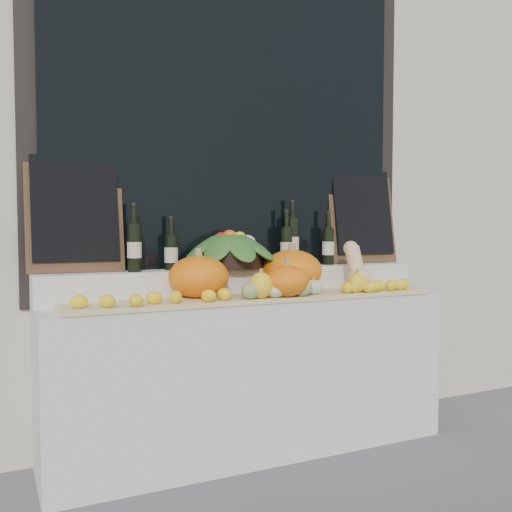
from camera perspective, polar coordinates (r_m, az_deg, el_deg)
storefront_facade at (r=4.00m, az=-5.11°, el=16.91°), size 7.00×0.94×4.50m
display_sill at (r=3.32m, az=-0.57°, el=-11.73°), size 2.30×0.55×0.88m
rear_tier at (r=3.37m, az=-1.64°, el=-2.54°), size 2.30×0.25×0.16m
straw_bedding at (r=3.12m, az=0.39°, el=-4.21°), size 2.10×0.32×0.02m
pumpkin_left at (r=3.04m, az=-5.75°, el=-2.07°), size 0.41×0.41×0.22m
pumpkin_right at (r=3.33m, az=3.62°, el=-1.46°), size 0.42×0.42×0.24m
pumpkin_center at (r=3.07m, az=3.08°, el=-2.50°), size 0.29×0.29×0.17m
butternut_squash at (r=3.44m, az=10.04°, el=-1.34°), size 0.15×0.21×0.29m
decorative_gourds at (r=3.09m, az=3.80°, el=-3.05°), size 0.79×0.15×0.16m
lemon_heap at (r=3.02m, az=1.30°, el=-3.62°), size 2.20×0.16×0.06m
produce_bowl at (r=3.31m, az=-2.65°, el=0.66°), size 0.58×0.58×0.23m
wine_bottle_far_left at (r=3.11m, az=-12.07°, el=0.88°), size 0.08×0.08×0.37m
wine_bottle_near_left at (r=3.22m, az=-8.48°, el=0.37°), size 0.08×0.08×0.30m
wine_bottle_tall at (r=3.53m, az=3.63°, el=1.47°), size 0.08×0.08×0.41m
wine_bottle_near_right at (r=3.48m, az=3.05°, el=0.96°), size 0.08×0.08×0.35m
wine_bottle_far_right at (r=3.65m, az=7.23°, el=1.02°), size 0.08×0.08×0.34m
chalkboard_left at (r=3.16m, az=-17.64°, el=4.25°), size 0.50×0.13×0.62m
chalkboard_right at (r=3.86m, az=10.59°, el=4.09°), size 0.50×0.13×0.62m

